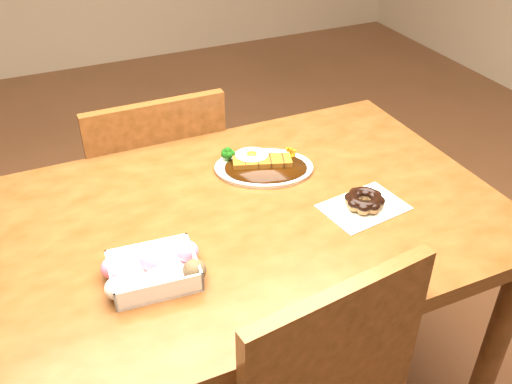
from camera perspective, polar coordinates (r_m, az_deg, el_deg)
name	(u,v)px	position (r m, az deg, el deg)	size (l,w,h in m)	color
table	(246,246)	(1.38, -0.99, -5.37)	(1.20, 0.80, 0.75)	#4C2B0F
chair_far	(155,198)	(1.88, -10.07, -0.58)	(0.42, 0.42, 0.87)	#4C2B0F
katsu_curry_plate	(262,165)	(1.47, 0.62, 2.72)	(0.30, 0.26, 0.05)	white
donut_box	(154,270)	(1.15, -10.20, -7.69)	(0.20, 0.15, 0.05)	white
pon_de_ring	(364,201)	(1.35, 10.79, -0.89)	(0.21, 0.16, 0.04)	silver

